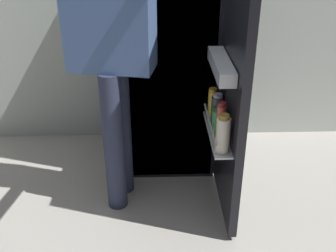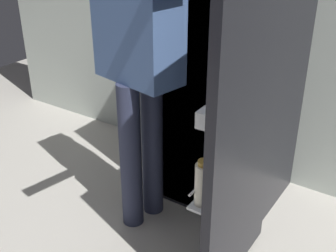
# 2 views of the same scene
# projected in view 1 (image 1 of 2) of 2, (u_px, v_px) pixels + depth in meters

# --- Properties ---
(ground_plane) EXTENTS (6.44, 6.44, 0.00)m
(ground_plane) POSITION_uv_depth(u_px,v_px,m) (167.00, 200.00, 2.52)
(ground_plane) COLOR #B7B2A8
(refrigerator) EXTENTS (0.70, 1.23, 1.61)m
(refrigerator) POSITION_uv_depth(u_px,v_px,m) (168.00, 52.00, 2.59)
(refrigerator) COLOR black
(refrigerator) RESTS_ON ground_plane
(person) EXTENTS (0.57, 0.82, 1.72)m
(person) POSITION_uv_depth(u_px,v_px,m) (113.00, 35.00, 2.07)
(person) COLOR #2D334C
(person) RESTS_ON ground_plane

